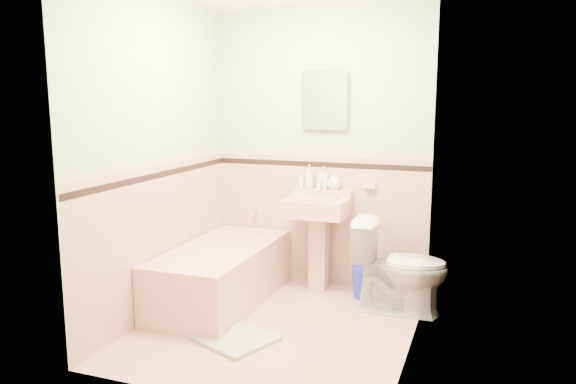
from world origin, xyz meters
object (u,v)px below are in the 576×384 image
(toilet, at_px, (400,266))
(shoe, at_px, (216,327))
(sink, at_px, (317,245))
(soap_bottle_right, at_px, (334,180))
(soap_bottle_left, at_px, (309,176))
(bathtub, at_px, (222,276))
(soap_bottle_mid, at_px, (323,178))
(bucket, at_px, (367,283))
(medicine_cabinet, at_px, (325,100))

(toilet, xyz_separation_m, shoe, (-1.19, -0.91, -0.32))
(sink, bearing_deg, soap_bottle_right, 60.25)
(soap_bottle_left, relative_size, toilet, 0.28)
(bathtub, bearing_deg, soap_bottle_right, 42.21)
(sink, height_order, soap_bottle_mid, soap_bottle_mid)
(sink, bearing_deg, bucket, -1.71)
(soap_bottle_left, relative_size, bucket, 0.80)
(toilet, bearing_deg, soap_bottle_left, 63.16)
(sink, xyz_separation_m, bucket, (0.46, -0.01, -0.29))
(sink, distance_m, medicine_cabinet, 1.29)
(soap_bottle_left, relative_size, shoe, 1.31)
(medicine_cabinet, bearing_deg, shoe, -107.06)
(shoe, bearing_deg, medicine_cabinet, 48.01)
(medicine_cabinet, height_order, toilet, medicine_cabinet)
(toilet, relative_size, shoe, 4.61)
(medicine_cabinet, relative_size, soap_bottle_mid, 2.25)
(soap_bottle_left, bearing_deg, sink, -54.07)
(bathtub, xyz_separation_m, sink, (0.68, 0.53, 0.20))
(soap_bottle_left, height_order, toilet, soap_bottle_left)
(soap_bottle_left, height_order, shoe, soap_bottle_left)
(bathtub, height_order, sink, sink)
(bathtub, relative_size, bucket, 5.58)
(medicine_cabinet, relative_size, shoe, 2.75)
(bathtub, xyz_separation_m, soap_bottle_right, (0.78, 0.71, 0.76))
(soap_bottle_right, height_order, toilet, soap_bottle_right)
(soap_bottle_right, bearing_deg, medicine_cabinet, 163.74)
(soap_bottle_mid, distance_m, soap_bottle_right, 0.10)
(medicine_cabinet, relative_size, soap_bottle_right, 2.74)
(shoe, bearing_deg, toilet, 12.49)
(soap_bottle_right, bearing_deg, shoe, -111.37)
(bathtub, height_order, soap_bottle_right, soap_bottle_right)
(sink, bearing_deg, soap_bottle_left, 125.93)
(soap_bottle_right, bearing_deg, sink, -119.75)
(medicine_cabinet, bearing_deg, soap_bottle_left, -167.05)
(soap_bottle_mid, distance_m, toilet, 1.08)
(bathtub, relative_size, toilet, 1.97)
(sink, relative_size, bucket, 3.15)
(soap_bottle_left, xyz_separation_m, shoe, (-0.29, -1.33, -0.95))
(sink, height_order, soap_bottle_right, soap_bottle_right)
(bathtub, bearing_deg, toilet, 11.39)
(bathtub, xyz_separation_m, medicine_cabinet, (0.68, 0.74, 1.47))
(shoe, bearing_deg, soap_bottle_right, 43.71)
(soap_bottle_left, bearing_deg, medicine_cabinet, 12.95)
(soap_bottle_left, bearing_deg, toilet, -24.73)
(bathtub, relative_size, shoe, 9.07)
(soap_bottle_left, relative_size, soap_bottle_right, 1.30)
(sink, bearing_deg, shoe, -109.95)
(soap_bottle_mid, xyz_separation_m, bucket, (0.46, -0.19, -0.87))
(sink, xyz_separation_m, shoe, (-0.42, -1.15, -0.36))
(medicine_cabinet, xyz_separation_m, soap_bottle_right, (0.10, -0.03, -0.71))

